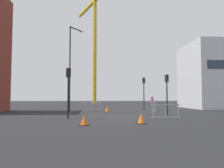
{
  "coord_description": "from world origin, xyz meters",
  "views": [
    {
      "loc": [
        -1.55,
        -18.71,
        1.58
      ],
      "look_at": [
        0.0,
        3.41,
        2.95
      ],
      "focal_mm": 35.01,
      "sensor_mm": 36.0,
      "label": 1
    }
  ],
  "objects_px": {
    "pedestrian_walking": "(152,101)",
    "traffic_cone_orange": "(84,121)",
    "traffic_light_verge": "(68,84)",
    "construction_crane": "(94,34)",
    "traffic_cone_by_barrier": "(141,119)",
    "streetlamp_tall": "(71,62)",
    "traffic_light_corner": "(144,88)",
    "traffic_cone_striped": "(107,109)",
    "traffic_light_median": "(167,88)"
  },
  "relations": [
    {
      "from": "pedestrian_walking",
      "to": "traffic_cone_orange",
      "type": "distance_m",
      "value": 17.57
    },
    {
      "from": "traffic_light_verge",
      "to": "construction_crane",
      "type": "bearing_deg",
      "value": 87.75
    },
    {
      "from": "construction_crane",
      "to": "pedestrian_walking",
      "type": "distance_m",
      "value": 30.93
    },
    {
      "from": "traffic_cone_by_barrier",
      "to": "streetlamp_tall",
      "type": "bearing_deg",
      "value": 116.62
    },
    {
      "from": "pedestrian_walking",
      "to": "construction_crane",
      "type": "bearing_deg",
      "value": 107.47
    },
    {
      "from": "construction_crane",
      "to": "traffic_light_corner",
      "type": "xyz_separation_m",
      "value": [
        6.47,
        -26.85,
        -14.57
      ]
    },
    {
      "from": "construction_crane",
      "to": "traffic_cone_by_barrier",
      "type": "distance_m",
      "value": 43.8
    },
    {
      "from": "traffic_cone_striped",
      "to": "traffic_light_corner",
      "type": "bearing_deg",
      "value": 26.94
    },
    {
      "from": "traffic_light_corner",
      "to": "traffic_cone_striped",
      "type": "bearing_deg",
      "value": -153.06
    },
    {
      "from": "traffic_light_corner",
      "to": "traffic_light_verge",
      "type": "relative_size",
      "value": 1.06
    },
    {
      "from": "streetlamp_tall",
      "to": "pedestrian_walking",
      "type": "height_order",
      "value": "streetlamp_tall"
    },
    {
      "from": "streetlamp_tall",
      "to": "traffic_light_verge",
      "type": "relative_size",
      "value": 2.5
    },
    {
      "from": "streetlamp_tall",
      "to": "traffic_light_median",
      "type": "bearing_deg",
      "value": -25.19
    },
    {
      "from": "streetlamp_tall",
      "to": "traffic_light_median",
      "type": "distance_m",
      "value": 10.68
    },
    {
      "from": "pedestrian_walking",
      "to": "traffic_cone_striped",
      "type": "height_order",
      "value": "pedestrian_walking"
    },
    {
      "from": "pedestrian_walking",
      "to": "streetlamp_tall",
      "type": "bearing_deg",
      "value": -157.65
    },
    {
      "from": "pedestrian_walking",
      "to": "traffic_cone_by_barrier",
      "type": "distance_m",
      "value": 15.78
    },
    {
      "from": "traffic_cone_orange",
      "to": "traffic_cone_by_barrier",
      "type": "relative_size",
      "value": 0.97
    },
    {
      "from": "traffic_light_corner",
      "to": "traffic_cone_orange",
      "type": "relative_size",
      "value": 6.98
    },
    {
      "from": "traffic_light_verge",
      "to": "traffic_cone_orange",
      "type": "height_order",
      "value": "traffic_light_verge"
    },
    {
      "from": "traffic_cone_by_barrier",
      "to": "pedestrian_walking",
      "type": "bearing_deg",
      "value": 73.24
    },
    {
      "from": "traffic_cone_striped",
      "to": "traffic_cone_by_barrier",
      "type": "bearing_deg",
      "value": -82.03
    },
    {
      "from": "traffic_cone_orange",
      "to": "traffic_cone_striped",
      "type": "height_order",
      "value": "traffic_cone_striped"
    },
    {
      "from": "construction_crane",
      "to": "traffic_light_corner",
      "type": "height_order",
      "value": "construction_crane"
    },
    {
      "from": "traffic_light_verge",
      "to": "traffic_cone_striped",
      "type": "bearing_deg",
      "value": 66.89
    },
    {
      "from": "pedestrian_walking",
      "to": "traffic_cone_orange",
      "type": "xyz_separation_m",
      "value": [
        -7.94,
        -15.65,
        -0.81
      ]
    },
    {
      "from": "traffic_light_median",
      "to": "traffic_light_corner",
      "type": "bearing_deg",
      "value": 95.73
    },
    {
      "from": "traffic_light_corner",
      "to": "traffic_light_verge",
      "type": "height_order",
      "value": "traffic_light_corner"
    },
    {
      "from": "traffic_light_median",
      "to": "traffic_light_verge",
      "type": "bearing_deg",
      "value": -159.28
    },
    {
      "from": "traffic_cone_by_barrier",
      "to": "construction_crane",
      "type": "bearing_deg",
      "value": 94.79
    },
    {
      "from": "construction_crane",
      "to": "pedestrian_walking",
      "type": "xyz_separation_m",
      "value": [
        7.91,
        -25.14,
        -16.19
      ]
    },
    {
      "from": "pedestrian_walking",
      "to": "traffic_cone_orange",
      "type": "height_order",
      "value": "pedestrian_walking"
    },
    {
      "from": "pedestrian_walking",
      "to": "traffic_light_verge",
      "type": "bearing_deg",
      "value": -128.56
    },
    {
      "from": "traffic_light_median",
      "to": "traffic_cone_orange",
      "type": "height_order",
      "value": "traffic_light_median"
    },
    {
      "from": "traffic_light_median",
      "to": "traffic_cone_orange",
      "type": "xyz_separation_m",
      "value": [
        -7.17,
        -7.16,
        -2.23
      ]
    },
    {
      "from": "pedestrian_walking",
      "to": "traffic_cone_striped",
      "type": "bearing_deg",
      "value": -146.25
    },
    {
      "from": "traffic_light_corner",
      "to": "traffic_cone_by_barrier",
      "type": "distance_m",
      "value": 13.95
    },
    {
      "from": "construction_crane",
      "to": "traffic_cone_by_barrier",
      "type": "xyz_separation_m",
      "value": [
        3.37,
        -40.23,
        -16.99
      ]
    },
    {
      "from": "streetlamp_tall",
      "to": "traffic_light_corner",
      "type": "height_order",
      "value": "streetlamp_tall"
    },
    {
      "from": "streetlamp_tall",
      "to": "traffic_cone_striped",
      "type": "distance_m",
      "value": 6.51
    },
    {
      "from": "pedestrian_walking",
      "to": "traffic_cone_by_barrier",
      "type": "relative_size",
      "value": 3.08
    },
    {
      "from": "traffic_cone_striped",
      "to": "traffic_cone_by_barrier",
      "type": "relative_size",
      "value": 1.1
    },
    {
      "from": "traffic_light_median",
      "to": "traffic_cone_by_barrier",
      "type": "relative_size",
      "value": 6.21
    },
    {
      "from": "construction_crane",
      "to": "traffic_cone_by_barrier",
      "type": "bearing_deg",
      "value": -85.21
    },
    {
      "from": "traffic_light_corner",
      "to": "traffic_light_median",
      "type": "relative_size",
      "value": 1.09
    },
    {
      "from": "streetlamp_tall",
      "to": "traffic_cone_by_barrier",
      "type": "relative_size",
      "value": 15.91
    },
    {
      "from": "traffic_cone_by_barrier",
      "to": "traffic_light_verge",
      "type": "bearing_deg",
      "value": 145.23
    },
    {
      "from": "traffic_light_median",
      "to": "traffic_cone_by_barrier",
      "type": "height_order",
      "value": "traffic_light_median"
    },
    {
      "from": "traffic_cone_orange",
      "to": "streetlamp_tall",
      "type": "bearing_deg",
      "value": 100.35
    },
    {
      "from": "streetlamp_tall",
      "to": "traffic_light_verge",
      "type": "xyz_separation_m",
      "value": [
        0.68,
        -7.62,
        -2.93
      ]
    }
  ]
}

